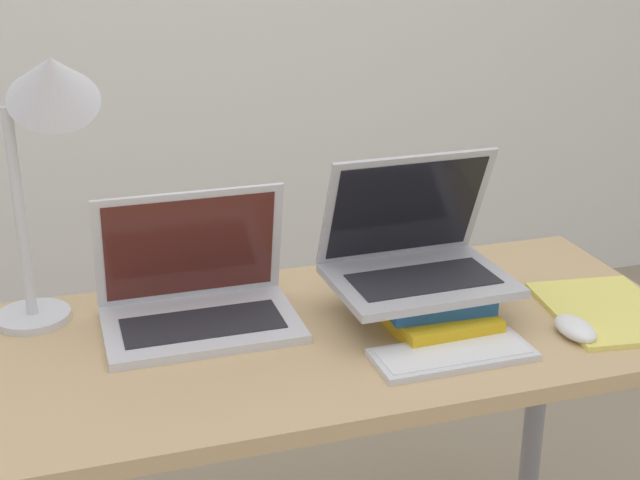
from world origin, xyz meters
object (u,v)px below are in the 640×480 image
laptop_on_books (415,256)px  mouse (575,328)px  book_stack (427,300)px  laptop_left (198,298)px  desk_lamp (48,112)px  notepad (607,311)px  wireless_keyboard (453,354)px

laptop_on_books → mouse: laptop_on_books is taller
book_stack → mouse: size_ratio=2.68×
laptop_left → desk_lamp: desk_lamp is taller
laptop_on_books → mouse: (0.24, -0.18, -0.10)m
mouse → notepad: bearing=30.3°
book_stack → wireless_keyboard: (-0.02, -0.17, -0.03)m
desk_lamp → book_stack: bearing=-14.7°
laptop_left → wireless_keyboard: bearing=-34.5°
mouse → desk_lamp: bearing=159.2°
laptop_left → wireless_keyboard: laptop_left is taller
book_stack → laptop_left: bearing=166.0°
laptop_left → laptop_on_books: size_ratio=1.07×
mouse → desk_lamp: desk_lamp is taller
laptop_on_books → notepad: 0.39m
wireless_keyboard → mouse: mouse is taller
wireless_keyboard → notepad: 0.37m
notepad → desk_lamp: 1.09m
laptop_on_books → laptop_left: bearing=168.6°
laptop_on_books → mouse: bearing=-37.3°
book_stack → notepad: book_stack is taller
mouse → desk_lamp: (-0.87, 0.33, 0.39)m
notepad → desk_lamp: bearing=165.0°
wireless_keyboard → desk_lamp: (-0.62, 0.34, 0.39)m
mouse → notepad: size_ratio=0.33×
laptop_on_books → desk_lamp: 0.71m
wireless_keyboard → desk_lamp: desk_lamp is taller
wireless_keyboard → mouse: bearing=1.8°
laptop_left → notepad: bearing=-14.7°
notepad → desk_lamp: desk_lamp is taller
wireless_keyboard → laptop_on_books: bearing=88.2°
wireless_keyboard → notepad: wireless_keyboard is taller
desk_lamp → wireless_keyboard: bearing=-28.4°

